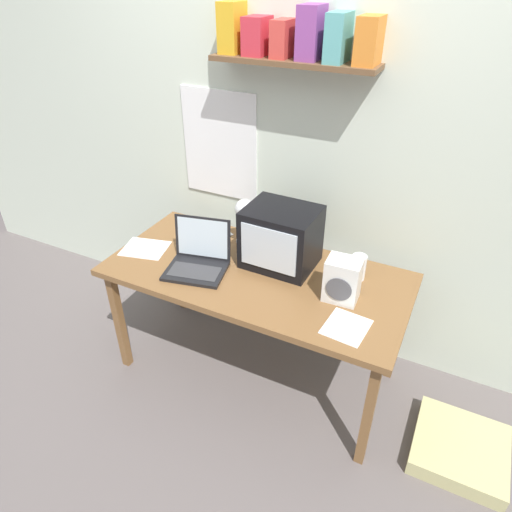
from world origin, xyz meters
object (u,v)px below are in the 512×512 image
object	(u,v)px
laptop	(199,256)
juice_glass	(358,268)
loose_paper_near_monitor	(145,248)
open_notebook	(346,327)
desk_lamp	(245,214)
crt_monitor	(281,237)
space_heater	(342,280)
corner_desk	(256,281)
loose_paper_near_laptop	(213,233)
floor_cushion	(460,449)

from	to	relation	value
laptop	juice_glass	bearing A→B (deg)	6.39
loose_paper_near_monitor	open_notebook	distance (m)	1.22
laptop	desk_lamp	size ratio (longest dim) A/B	1.19
loose_paper_near_monitor	crt_monitor	bearing A→B (deg)	15.72
loose_paper_near_monitor	space_heater	bearing A→B (deg)	2.91
space_heater	loose_paper_near_monitor	bearing A→B (deg)	-179.76
corner_desk	loose_paper_near_laptop	size ratio (longest dim) A/B	6.55
corner_desk	juice_glass	bearing A→B (deg)	20.35
corner_desk	juice_glass	xyz separation A→B (m)	(0.49, 0.18, 0.12)
crt_monitor	floor_cushion	xyz separation A→B (m)	(1.09, -0.20, -0.83)
crt_monitor	juice_glass	size ratio (longest dim) A/B	2.74
laptop	loose_paper_near_monitor	bearing A→B (deg)	165.28
corner_desk	space_heater	bearing A→B (deg)	-2.12
loose_paper_near_laptop	floor_cushion	bearing A→B (deg)	-11.09
juice_glass	loose_paper_near_laptop	distance (m)	0.91
laptop	desk_lamp	world-z (taller)	desk_lamp
space_heater	floor_cushion	world-z (taller)	space_heater
loose_paper_near_laptop	floor_cushion	xyz separation A→B (m)	(1.58, -0.31, -0.68)
crt_monitor	desk_lamp	distance (m)	0.26
desk_lamp	space_heater	size ratio (longest dim) A/B	1.38
loose_paper_near_laptop	floor_cushion	distance (m)	1.74
juice_glass	crt_monitor	bearing A→B (deg)	-173.54
loose_paper_near_monitor	floor_cushion	size ratio (longest dim) A/B	0.65
crt_monitor	floor_cushion	bearing A→B (deg)	-9.30
juice_glass	loose_paper_near_monitor	distance (m)	1.18
loose_paper_near_monitor	loose_paper_near_laptop	size ratio (longest dim) A/B	1.18
floor_cushion	corner_desk	bearing A→B (deg)	176.84
desk_lamp	floor_cushion	size ratio (longest dim) A/B	0.68
juice_glass	loose_paper_near_laptop	size ratio (longest dim) A/B	0.56
loose_paper_near_monitor	corner_desk	bearing A→B (deg)	6.38
floor_cushion	laptop	bearing A→B (deg)	-179.07
open_notebook	floor_cushion	world-z (taller)	open_notebook
corner_desk	juice_glass	world-z (taller)	juice_glass
laptop	space_heater	xyz separation A→B (m)	(0.76, 0.07, 0.04)
crt_monitor	laptop	distance (m)	0.44
crt_monitor	laptop	world-z (taller)	crt_monitor
crt_monitor	loose_paper_near_monitor	xyz separation A→B (m)	(-0.74, -0.21, -0.16)
juice_glass	corner_desk	bearing A→B (deg)	-159.65
desk_lamp	juice_glass	world-z (taller)	desk_lamp
juice_glass	open_notebook	distance (m)	0.40
loose_paper_near_monitor	floor_cushion	world-z (taller)	loose_paper_near_monitor
loose_paper_near_monitor	desk_lamp	bearing A→B (deg)	28.88
desk_lamp	corner_desk	bearing A→B (deg)	-71.72
loose_paper_near_monitor	open_notebook	size ratio (longest dim) A/B	1.30
open_notebook	loose_paper_near_laptop	world-z (taller)	same
laptop	juice_glass	xyz separation A→B (m)	(0.78, 0.27, -0.00)
space_heater	open_notebook	bearing A→B (deg)	-67.56
desk_lamp	loose_paper_near_monitor	world-z (taller)	desk_lamp
juice_glass	space_heater	xyz separation A→B (m)	(-0.03, -0.20, 0.05)
corner_desk	loose_paper_near_monitor	distance (m)	0.67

